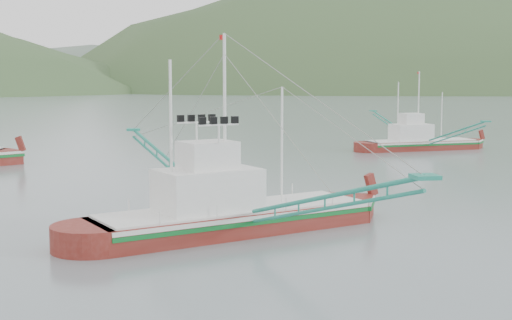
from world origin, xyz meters
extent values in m
plane|color=slate|center=(0.00, 0.00, 0.00)|extent=(1200.00, 1200.00, 0.00)
cube|color=maroon|center=(-1.82, 2.03, 0.20)|extent=(15.08, 9.15, 1.96)
cube|color=silver|center=(-1.82, 2.03, 1.03)|extent=(14.84, 9.11, 0.22)
cube|color=#0E6626|center=(-1.82, 2.03, 0.78)|extent=(14.85, 9.13, 0.22)
cube|color=silver|center=(-1.82, 2.03, 1.22)|extent=(14.33, 8.69, 0.12)
cube|color=silver|center=(-3.18, 1.48, 2.25)|extent=(5.71, 4.74, 2.15)
cube|color=silver|center=(-3.18, 1.48, 4.01)|extent=(3.17, 2.95, 1.37)
cylinder|color=white|center=(-2.28, 1.85, 5.58)|extent=(0.16, 0.16, 8.81)
cylinder|color=white|center=(-5.00, 0.74, 4.92)|extent=(0.14, 0.14, 7.49)
cylinder|color=white|center=(0.90, 3.13, 4.26)|extent=(0.12, 0.12, 6.17)
cube|color=maroon|center=(24.01, 40.05, 0.17)|extent=(12.88, 5.16, 1.67)
cube|color=silver|center=(24.01, 40.05, 0.88)|extent=(12.64, 5.19, 0.18)
cube|color=#0E6626|center=(24.01, 40.05, 0.67)|extent=(12.64, 5.21, 0.18)
cube|color=silver|center=(24.01, 40.05, 1.04)|extent=(12.24, 4.90, 0.10)
cube|color=silver|center=(22.77, 39.86, 1.92)|extent=(4.52, 3.26, 1.84)
cube|color=silver|center=(22.77, 39.86, 3.42)|extent=(2.42, 2.14, 1.17)
cylinder|color=white|center=(23.60, 39.99, 4.76)|extent=(0.13, 0.13, 7.51)
cylinder|color=white|center=(21.12, 39.61, 4.19)|extent=(0.12, 0.12, 6.39)
cylinder|color=white|center=(26.49, 40.42, 3.63)|extent=(0.10, 0.10, 5.26)
ellipsoid|color=#36512A|center=(240.00, 430.00, 0.00)|extent=(684.00, 432.00, 306.00)
ellipsoid|color=slate|center=(30.00, 560.00, 0.00)|extent=(960.00, 400.00, 240.00)
camera|label=1|loc=(-6.62, -33.33, 7.80)|focal=50.00mm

